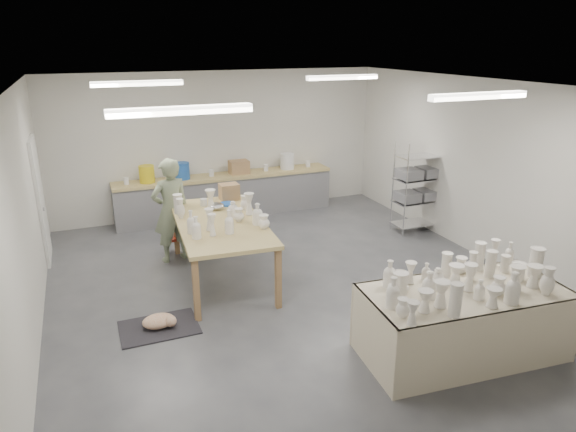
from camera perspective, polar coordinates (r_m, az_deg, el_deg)
name	(u,v)px	position (r m, az deg, el deg)	size (l,w,h in m)	color
room	(284,155)	(7.25, -0.44, 6.83)	(8.00, 8.02, 3.00)	#424449
back_counter	(226,194)	(10.98, -6.92, 2.46)	(4.60, 0.60, 1.24)	tan
wire_shelf	(418,186)	(10.23, 14.23, 3.30)	(0.88, 0.48, 1.80)	silver
drying_table	(463,319)	(6.51, 18.83, -10.77)	(2.47, 1.33, 1.21)	olive
work_table	(221,219)	(8.00, -7.42, -0.33)	(1.46, 2.63, 1.31)	tan
rug	(159,327)	(7.09, -14.13, -11.91)	(1.00, 0.70, 0.02)	black
cat	(160,321)	(7.03, -14.02, -11.24)	(0.47, 0.37, 0.18)	white
potter	(171,210)	(8.76, -12.89, 0.60)	(0.65, 0.43, 1.78)	gray
red_stool	(171,239)	(9.22, -12.90, -2.49)	(0.35, 0.35, 0.32)	#A32717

